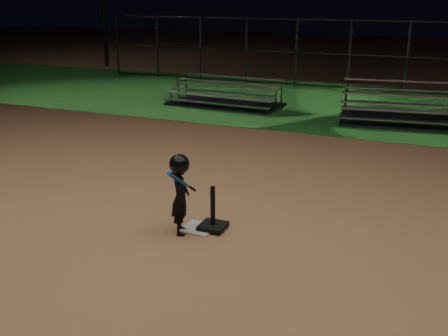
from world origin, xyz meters
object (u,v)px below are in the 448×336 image
at_px(child_batter, 180,192).
at_px(bleacher_right, 423,115).
at_px(home_plate, 199,228).
at_px(bleacher_left, 225,100).
at_px(batting_tee, 213,221).

xyz_separation_m(child_batter, bleacher_right, (3.00, 8.53, -0.42)).
distance_m(home_plate, child_batter, 0.69).
relative_size(home_plate, bleacher_left, 0.12).
bearing_deg(bleacher_left, child_batter, -68.27).
xyz_separation_m(home_plate, child_batter, (-0.18, -0.21, 0.63)).
bearing_deg(child_batter, home_plate, -64.27).
bearing_deg(batting_tee, child_batter, -144.04).
height_order(home_plate, bleacher_left, bleacher_left).
xyz_separation_m(batting_tee, bleacher_right, (2.62, 8.25, 0.08)).
bearing_deg(bleacher_right, bleacher_left, 171.42).
distance_m(home_plate, batting_tee, 0.25).
xyz_separation_m(home_plate, bleacher_left, (-3.07, 8.50, 0.17)).
bearing_deg(batting_tee, bleacher_right, 72.40).
distance_m(child_batter, bleacher_left, 9.19).
height_order(batting_tee, child_batter, child_batter).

